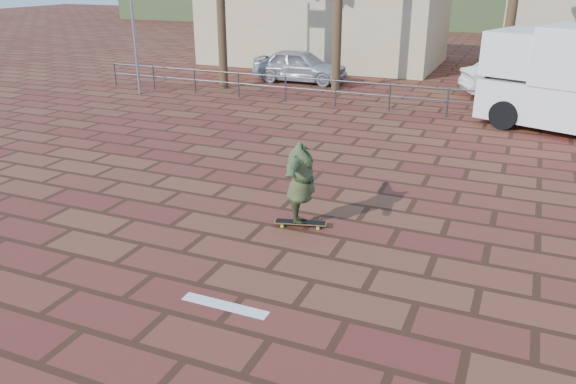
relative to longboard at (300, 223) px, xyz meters
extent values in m
plane|color=brown|center=(-0.70, -1.84, -0.08)|extent=(120.00, 120.00, 0.00)
cube|color=white|center=(0.00, -3.04, -0.08)|extent=(1.40, 0.22, 0.01)
cylinder|color=#47494F|center=(-12.70, 10.16, 0.42)|extent=(0.06, 0.06, 1.00)
cylinder|color=#47494F|center=(-10.70, 10.16, 0.42)|extent=(0.06, 0.06, 1.00)
cylinder|color=#47494F|center=(-8.70, 10.16, 0.42)|extent=(0.06, 0.06, 1.00)
cylinder|color=#47494F|center=(-6.70, 10.16, 0.42)|extent=(0.06, 0.06, 1.00)
cylinder|color=#47494F|center=(-4.70, 10.16, 0.42)|extent=(0.06, 0.06, 1.00)
cylinder|color=#47494F|center=(-2.70, 10.16, 0.42)|extent=(0.06, 0.06, 1.00)
cylinder|color=#47494F|center=(-0.70, 10.16, 0.42)|extent=(0.06, 0.06, 1.00)
cylinder|color=#47494F|center=(1.30, 10.16, 0.42)|extent=(0.06, 0.06, 1.00)
cylinder|color=#47494F|center=(3.30, 10.16, 0.42)|extent=(0.06, 0.06, 1.00)
cylinder|color=#47494F|center=(-0.70, 10.16, 0.87)|extent=(24.00, 0.05, 0.05)
cylinder|color=#47494F|center=(-0.70, 10.16, 0.47)|extent=(24.00, 0.05, 0.05)
cylinder|color=brown|center=(-8.20, 11.66, 3.42)|extent=(0.36, 0.36, 7.00)
cylinder|color=brown|center=(2.80, 13.66, 3.17)|extent=(0.36, 0.36, 6.50)
cube|color=beige|center=(-6.70, 20.16, 1.92)|extent=(12.00, 7.00, 4.00)
cube|color=olive|center=(0.00, 0.00, 0.01)|extent=(1.04, 0.48, 0.02)
cube|color=black|center=(0.00, 0.00, 0.02)|extent=(1.00, 0.45, 0.00)
cube|color=silver|center=(-0.34, -0.09, -0.02)|extent=(0.10, 0.17, 0.03)
cube|color=silver|center=(0.34, 0.09, -0.02)|extent=(0.10, 0.17, 0.03)
cylinder|color=#87D92E|center=(-0.31, -0.19, -0.05)|extent=(0.07, 0.04, 0.06)
cylinder|color=#87D92E|center=(-0.36, 0.01, -0.05)|extent=(0.07, 0.04, 0.06)
cylinder|color=#87D92E|center=(0.36, -0.01, -0.05)|extent=(0.07, 0.04, 0.06)
cylinder|color=#87D92E|center=(0.31, 0.19, -0.05)|extent=(0.07, 0.04, 0.06)
imported|color=#414B28|center=(0.00, 0.00, 0.83)|extent=(1.02, 2.08, 1.63)
cube|color=white|center=(3.47, 10.39, 2.17)|extent=(2.54, 2.95, 1.35)
cube|color=black|center=(2.78, 10.64, 1.67)|extent=(0.72, 1.82, 0.73)
cylinder|color=black|center=(3.18, 9.24, 0.37)|extent=(0.96, 0.60, 0.90)
cylinder|color=black|center=(3.98, 11.46, 0.37)|extent=(0.96, 0.60, 0.90)
imported|color=#A6A8AD|center=(-5.71, 14.16, 0.63)|extent=(4.21, 1.72, 1.43)
imported|color=white|center=(3.38, 14.66, 0.63)|extent=(4.58, 3.21, 1.43)
camera|label=1|loc=(3.69, -9.28, 4.61)|focal=35.00mm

